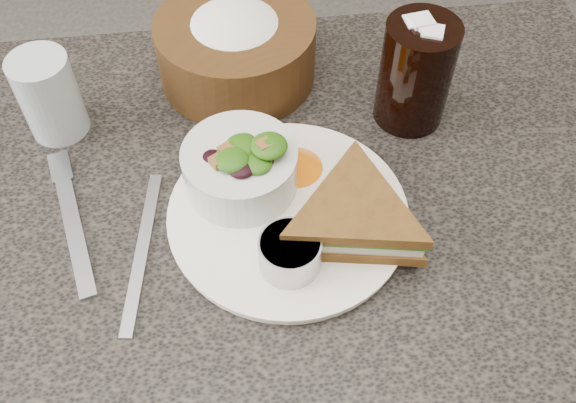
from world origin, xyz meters
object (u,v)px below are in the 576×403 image
Objects in this scene: sandwich at (354,217)px; bread_basket at (236,40)px; dining_table at (263,356)px; salad_bowl at (240,162)px; water_glass at (49,96)px; dressing_ramekin at (290,253)px; dinner_plate at (288,215)px; cola_glass at (416,70)px.

sandwich is 0.86× the size of bread_basket.
salad_bowl is (-0.01, 0.04, 0.42)m from dining_table.
sandwich is at bearing -31.81° from water_glass.
dinner_plate is at bearing 84.61° from dressing_ramekin.
cola_glass is (0.21, 0.14, 0.45)m from dining_table.
dining_table is 6.76× the size of cola_glass.
dressing_ramekin is at bearing -95.39° from dinner_plate.
dining_table is 0.41m from dressing_ramekin.
dining_table is at bearing 116.05° from dressing_ramekin.
dressing_ramekin is (-0.01, -0.07, 0.03)m from dinner_plate.
dining_table is at bearing -79.52° from salad_bowl.
dressing_ramekin is 0.35m from water_glass.
bread_basket is at bearing 86.85° from salad_bowl.
water_glass is at bearing 149.65° from salad_bowl.
dinner_plate is at bearing -2.16° from dining_table.
sandwich is 0.08m from dressing_ramekin.
dining_table is 9.33× the size of water_glass.
sandwich is 2.69× the size of dressing_ramekin.
dining_table is at bearing 177.84° from dinner_plate.
bread_basket reaches higher than dinner_plate.
dining_table is 5.68× the size of sandwich.
salad_bowl reaches higher than dressing_ramekin.
dinner_plate is 2.06× the size of salad_bowl.
salad_bowl is at bearing -156.24° from cola_glass.
bread_basket is (0.00, 0.24, 0.43)m from dining_table.
dressing_ramekin is 0.28m from cola_glass.
cola_glass is at bearing -4.03° from water_glass.
bread_basket is at bearing 89.41° from dining_table.
salad_bowl is at bearing 100.48° from dining_table.
dinner_plate is 0.08m from sandwich.
dining_table is at bearing -146.14° from cola_glass.
dining_table is 3.78× the size of dinner_plate.
dinner_plate is at bearing -81.33° from bread_basket.
dressing_ramekin is (-0.07, -0.03, -0.00)m from sandwich.
dinner_plate is 0.32m from water_glass.
bread_basket is 0.23m from cola_glass.
cola_glass reaches higher than dining_table.
bread_basket is (-0.10, 0.28, 0.02)m from sandwich.
salad_bowl is 0.87× the size of cola_glass.
dining_table is 0.52m from cola_glass.
sandwich is 0.21m from cola_glass.
sandwich reaches higher than dining_table.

